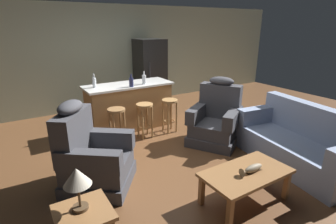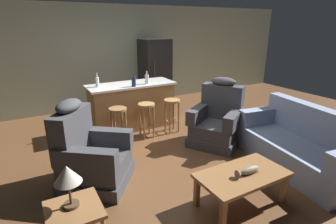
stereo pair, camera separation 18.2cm
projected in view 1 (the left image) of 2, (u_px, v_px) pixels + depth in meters
ground_plane at (162, 152)px, 4.58m from camera, size 12.00×12.00×0.00m
back_wall at (99, 58)px, 6.67m from camera, size 12.00×0.05×2.60m
coffee_table at (246, 175)px, 3.19m from camera, size 1.10×0.60×0.42m
fish_figurine at (252, 169)px, 3.15m from camera, size 0.34×0.10×0.10m
couch at (299, 144)px, 4.08m from camera, size 1.12×2.01×0.94m
recliner_near_lamp at (92, 157)px, 3.51m from camera, size 1.18×1.18×1.20m
recliner_near_island at (216, 120)px, 4.86m from camera, size 1.16×1.16×1.20m
end_table at (84, 220)px, 2.33m from camera, size 0.48×0.48×0.56m
table_lamp at (77, 179)px, 2.22m from camera, size 0.24×0.24×0.41m
kitchen_island at (129, 106)px, 5.51m from camera, size 1.80×0.70×0.95m
bar_stool_left at (117, 120)px, 4.74m from camera, size 0.32×0.32×0.68m
bar_stool_middle at (145, 114)px, 5.02m from camera, size 0.32×0.32×0.68m
bar_stool_right at (170, 109)px, 5.31m from camera, size 0.32×0.32×0.68m
refrigerator at (150, 73)px, 6.92m from camera, size 0.70×0.69×1.76m
bottle_tall_green at (144, 79)px, 5.33m from camera, size 0.08×0.08×0.26m
bottle_short_amber at (131, 82)px, 5.10m from camera, size 0.09×0.09×0.25m
bottle_wine_dark at (94, 82)px, 5.03m from camera, size 0.07×0.07×0.27m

